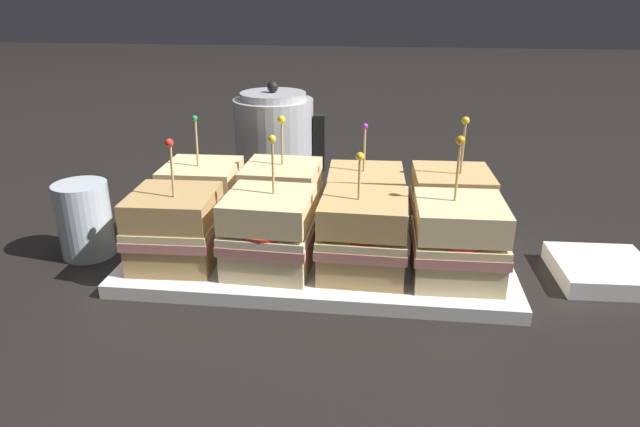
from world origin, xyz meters
The scene contains 13 objects.
ground_plane centered at (0.00, 0.00, 0.00)m, with size 6.00×6.00×0.00m, color black.
serving_platter centered at (0.00, 0.00, 0.01)m, with size 0.52×0.28×0.02m.
sandwich_front_far_left centered at (-0.18, -0.06, 0.07)m, with size 0.12×0.12×0.17m.
sandwich_front_center_left centered at (-0.06, -0.06, 0.07)m, with size 0.12×0.12×0.18m.
sandwich_front_center_right centered at (0.06, -0.06, 0.07)m, with size 0.11×0.11×0.16m.
sandwich_front_far_right centered at (0.18, -0.06, 0.07)m, with size 0.11×0.11×0.18m.
sandwich_back_far_left centered at (-0.19, 0.06, 0.07)m, with size 0.11×0.11×0.17m.
sandwich_back_center_left centered at (-0.06, 0.06, 0.07)m, with size 0.12×0.12×0.17m.
sandwich_back_center_right centered at (0.06, 0.06, 0.07)m, with size 0.12×0.12×0.17m.
sandwich_back_far_right centered at (0.18, 0.06, 0.07)m, with size 0.12×0.12×0.18m.
kettle_steel centered at (-0.12, 0.29, 0.09)m, with size 0.17×0.14×0.20m.
drinking_glass centered at (-0.33, -0.02, 0.05)m, with size 0.07×0.07×0.11m.
napkin_stack centered at (0.38, -0.01, 0.01)m, with size 0.13×0.13×0.02m.
Camera 1 is at (0.09, -0.72, 0.36)m, focal length 32.00 mm.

